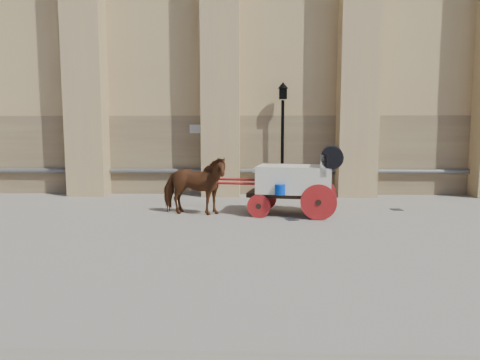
{
  "coord_description": "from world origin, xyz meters",
  "views": [
    {
      "loc": [
        0.15,
        -12.3,
        2.37
      ],
      "look_at": [
        -0.19,
        -0.09,
        1.01
      ],
      "focal_mm": 32.0,
      "sensor_mm": 36.0,
      "label": 1
    }
  ],
  "objects": [
    {
      "name": "carriage",
      "position": [
        1.53,
        -0.09,
        1.08
      ],
      "size": [
        4.71,
        2.02,
        2.0
      ],
      "rotation": [
        0.0,
        0.0,
        -0.18
      ],
      "color": "black",
      "rests_on": "ground"
    },
    {
      "name": "street_lamp",
      "position": [
        1.28,
        3.56,
        2.24
      ],
      "size": [
        0.39,
        0.39,
        4.19
      ],
      "color": "black",
      "rests_on": "ground"
    },
    {
      "name": "ground",
      "position": [
        0.0,
        0.0,
        0.0
      ],
      "size": [
        90.0,
        90.0,
        0.0
      ],
      "primitive_type": "plane",
      "color": "gray",
      "rests_on": "ground"
    },
    {
      "name": "horse",
      "position": [
        -1.51,
        -0.15,
        0.85
      ],
      "size": [
        2.13,
        1.24,
        1.69
      ],
      "primitive_type": "imported",
      "rotation": [
        0.0,
        0.0,
        1.4
      ],
      "color": "brown",
      "rests_on": "ground"
    },
    {
      "name": "drain_grate_near",
      "position": [
        1.25,
        -0.8,
        0.01
      ],
      "size": [
        0.4,
        0.4,
        0.01
      ],
      "primitive_type": "cube",
      "rotation": [
        0.0,
        0.0,
        0.28
      ],
      "color": "black",
      "rests_on": "ground"
    },
    {
      "name": "drain_grate_far",
      "position": [
        4.62,
        0.8,
        0.01
      ],
      "size": [
        0.34,
        0.34,
        0.01
      ],
      "primitive_type": "cube",
      "rotation": [
        0.0,
        0.0,
        0.06
      ],
      "color": "black",
      "rests_on": "ground"
    }
  ]
}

